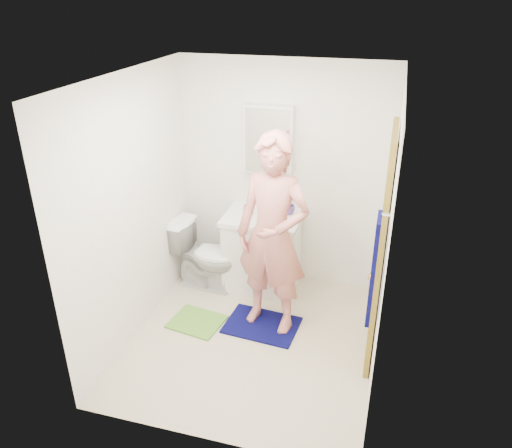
{
  "coord_description": "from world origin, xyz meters",
  "views": [
    {
      "loc": [
        1.04,
        -3.62,
        3.02
      ],
      "look_at": [
        -0.04,
        0.25,
        1.08
      ],
      "focal_mm": 35.0,
      "sensor_mm": 36.0,
      "label": 1
    }
  ],
  "objects_px": {
    "medicine_cabinet": "(269,139)",
    "towel": "(373,270)",
    "vanity_cabinet": "(262,254)",
    "toothbrush_cup": "(289,209)",
    "soap_dispenser": "(248,207)",
    "toilet": "(207,255)",
    "man": "(273,236)"
  },
  "relations": [
    {
      "from": "toilet",
      "to": "man",
      "type": "relative_size",
      "value": 0.4
    },
    {
      "from": "towel",
      "to": "soap_dispenser",
      "type": "relative_size",
      "value": 4.68
    },
    {
      "from": "towel",
      "to": "man",
      "type": "relative_size",
      "value": 0.42
    },
    {
      "from": "vanity_cabinet",
      "to": "toothbrush_cup",
      "type": "distance_m",
      "value": 0.57
    },
    {
      "from": "medicine_cabinet",
      "to": "man",
      "type": "xyz_separation_m",
      "value": [
        0.27,
        -0.88,
        -0.63
      ]
    },
    {
      "from": "soap_dispenser",
      "to": "medicine_cabinet",
      "type": "bearing_deg",
      "value": 58.56
    },
    {
      "from": "vanity_cabinet",
      "to": "toothbrush_cup",
      "type": "bearing_deg",
      "value": 27.09
    },
    {
      "from": "medicine_cabinet",
      "to": "toothbrush_cup",
      "type": "bearing_deg",
      "value": -20.98
    },
    {
      "from": "toilet",
      "to": "man",
      "type": "xyz_separation_m",
      "value": [
        0.85,
        -0.5,
        0.6
      ]
    },
    {
      "from": "man",
      "to": "toothbrush_cup",
      "type": "bearing_deg",
      "value": 103.05
    },
    {
      "from": "towel",
      "to": "medicine_cabinet",
      "type": "bearing_deg",
      "value": 124.61
    },
    {
      "from": "toilet",
      "to": "toothbrush_cup",
      "type": "relative_size",
      "value": 6.32
    },
    {
      "from": "medicine_cabinet",
      "to": "towel",
      "type": "bearing_deg",
      "value": -55.39
    },
    {
      "from": "towel",
      "to": "soap_dispenser",
      "type": "bearing_deg",
      "value": 132.16
    },
    {
      "from": "toothbrush_cup",
      "to": "man",
      "type": "height_order",
      "value": "man"
    },
    {
      "from": "toothbrush_cup",
      "to": "toilet",
      "type": "bearing_deg",
      "value": -161.5
    },
    {
      "from": "medicine_cabinet",
      "to": "soap_dispenser",
      "type": "height_order",
      "value": "medicine_cabinet"
    },
    {
      "from": "vanity_cabinet",
      "to": "towel",
      "type": "xyz_separation_m",
      "value": [
        1.18,
        -1.48,
        0.85
      ]
    },
    {
      "from": "toilet",
      "to": "towel",
      "type": "bearing_deg",
      "value": -120.98
    },
    {
      "from": "medicine_cabinet",
      "to": "vanity_cabinet",
      "type": "bearing_deg",
      "value": -90.0
    },
    {
      "from": "vanity_cabinet",
      "to": "soap_dispenser",
      "type": "height_order",
      "value": "soap_dispenser"
    },
    {
      "from": "vanity_cabinet",
      "to": "man",
      "type": "relative_size",
      "value": 0.42
    },
    {
      "from": "toothbrush_cup",
      "to": "soap_dispenser",
      "type": "bearing_deg",
      "value": -159.9
    },
    {
      "from": "toothbrush_cup",
      "to": "towel",
      "type": "bearing_deg",
      "value": -60.08
    },
    {
      "from": "soap_dispenser",
      "to": "vanity_cabinet",
      "type": "bearing_deg",
      "value": 6.82
    },
    {
      "from": "toilet",
      "to": "toothbrush_cup",
      "type": "xyz_separation_m",
      "value": [
        0.83,
        0.28,
        0.52
      ]
    },
    {
      "from": "medicine_cabinet",
      "to": "toilet",
      "type": "relative_size",
      "value": 0.93
    },
    {
      "from": "vanity_cabinet",
      "to": "toilet",
      "type": "bearing_deg",
      "value": -165.52
    },
    {
      "from": "soap_dispenser",
      "to": "toilet",
      "type": "bearing_deg",
      "value": -163.01
    },
    {
      "from": "medicine_cabinet",
      "to": "towel",
      "type": "distance_m",
      "value": 2.11
    },
    {
      "from": "towel",
      "to": "toilet",
      "type": "distance_m",
      "value": 2.38
    },
    {
      "from": "man",
      "to": "towel",
      "type": "bearing_deg",
      "value": -30.35
    }
  ]
}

